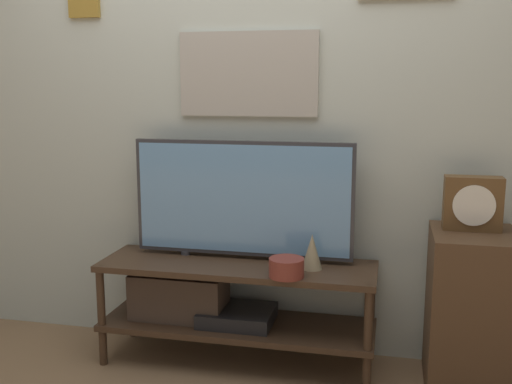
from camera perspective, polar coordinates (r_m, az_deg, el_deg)
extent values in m
cube|color=beige|center=(3.08, -0.67, 9.60)|extent=(6.40, 0.06, 2.70)
cube|color=#B2ADA3|center=(3.04, -0.76, 11.17)|extent=(0.71, 0.02, 0.42)
cube|color=#B2BCC6|center=(3.04, -0.79, 11.17)|extent=(0.67, 0.01, 0.38)
cube|color=#422D1E|center=(2.97, -1.80, -7.08)|extent=(1.36, 0.42, 0.03)
cube|color=#422D1E|center=(3.07, -1.77, -12.52)|extent=(1.36, 0.42, 0.03)
cylinder|color=#422D1E|center=(3.11, -14.50, -11.30)|extent=(0.04, 0.04, 0.52)
cylinder|color=#422D1E|center=(2.80, 10.60, -13.66)|extent=(0.04, 0.04, 0.52)
cylinder|color=#422D1E|center=(3.41, -11.74, -9.25)|extent=(0.04, 0.04, 0.52)
cylinder|color=#422D1E|center=(3.13, 10.87, -11.05)|extent=(0.04, 0.04, 0.52)
cube|color=black|center=(3.05, -1.78, -11.65)|extent=(0.36, 0.29, 0.07)
cube|color=#47382D|center=(3.11, -7.32, -9.73)|extent=(0.48, 0.23, 0.23)
cylinder|color=#333338|center=(3.13, -6.70, -5.74)|extent=(0.05, 0.05, 0.02)
cylinder|color=#333338|center=(2.99, 4.45, -6.48)|extent=(0.05, 0.05, 0.02)
cube|color=#333338|center=(2.98, -1.28, -0.62)|extent=(1.11, 0.04, 0.58)
cube|color=#6B9ED1|center=(2.96, -1.36, -0.68)|extent=(1.07, 0.01, 0.54)
cylinder|color=brown|center=(2.75, 2.93, -7.20)|extent=(0.16, 0.16, 0.09)
cone|color=tan|center=(2.87, 5.35, -5.68)|extent=(0.10, 0.10, 0.17)
cube|color=#513823|center=(2.93, 19.73, -10.66)|extent=(0.37, 0.45, 0.74)
cube|color=brown|center=(2.85, 19.93, -1.02)|extent=(0.25, 0.10, 0.24)
cylinder|color=white|center=(2.80, 20.06, -1.23)|extent=(0.18, 0.01, 0.18)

